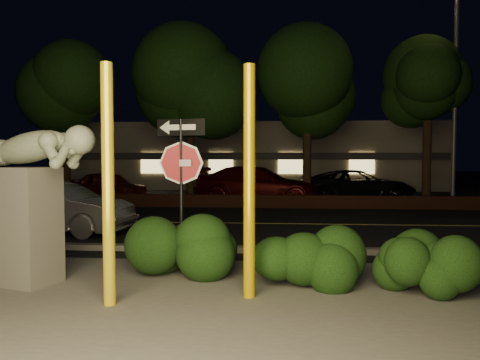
{
  "coord_description": "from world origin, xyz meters",
  "views": [
    {
      "loc": [
        1.3,
        -6.83,
        2.03
      ],
      "look_at": [
        0.63,
        1.42,
        1.6
      ],
      "focal_mm": 35.0,
      "sensor_mm": 36.0,
      "label": 1
    }
  ],
  "objects_px": {
    "parked_car_red": "(108,186)",
    "signpost": "(181,163)",
    "yellow_pole_left": "(108,186)",
    "yellow_pole_right": "(249,183)",
    "parked_car_darkred": "(258,185)",
    "streetlight": "(451,69)",
    "silver_sedan": "(56,208)",
    "parked_car_dark": "(358,185)",
    "sculpture": "(31,188)"
  },
  "relations": [
    {
      "from": "streetlight",
      "to": "silver_sedan",
      "type": "xyz_separation_m",
      "value": [
        -12.71,
        -8.04,
        -4.85
      ]
    },
    {
      "from": "signpost",
      "to": "streetlight",
      "type": "height_order",
      "value": "streetlight"
    },
    {
      "from": "yellow_pole_left",
      "to": "signpost",
      "type": "distance_m",
      "value": 2.07
    },
    {
      "from": "streetlight",
      "to": "silver_sedan",
      "type": "height_order",
      "value": "streetlight"
    },
    {
      "from": "silver_sedan",
      "to": "parked_car_red",
      "type": "bearing_deg",
      "value": 20.53
    },
    {
      "from": "parked_car_red",
      "to": "signpost",
      "type": "bearing_deg",
      "value": -129.49
    },
    {
      "from": "silver_sedan",
      "to": "parked_car_darkred",
      "type": "xyz_separation_m",
      "value": [
        4.91,
        8.27,
        0.12
      ]
    },
    {
      "from": "yellow_pole_right",
      "to": "sculpture",
      "type": "xyz_separation_m",
      "value": [
        -3.42,
        0.4,
        -0.12
      ]
    },
    {
      "from": "streetlight",
      "to": "parked_car_dark",
      "type": "xyz_separation_m",
      "value": [
        -3.38,
        1.54,
        -4.82
      ]
    },
    {
      "from": "yellow_pole_left",
      "to": "parked_car_darkred",
      "type": "bearing_deg",
      "value": 84.24
    },
    {
      "from": "yellow_pole_left",
      "to": "yellow_pole_right",
      "type": "distance_m",
      "value": 1.92
    },
    {
      "from": "sculpture",
      "to": "yellow_pole_right",
      "type": "bearing_deg",
      "value": 10.76
    },
    {
      "from": "sculpture",
      "to": "parked_car_red",
      "type": "xyz_separation_m",
      "value": [
        -3.95,
        13.89,
        -0.88
      ]
    },
    {
      "from": "streetlight",
      "to": "parked_car_dark",
      "type": "bearing_deg",
      "value": 146.16
    },
    {
      "from": "signpost",
      "to": "sculpture",
      "type": "xyz_separation_m",
      "value": [
        -2.14,
        -1.08,
        -0.37
      ]
    },
    {
      "from": "yellow_pole_left",
      "to": "parked_car_darkred",
      "type": "relative_size",
      "value": 0.6
    },
    {
      "from": "yellow_pole_left",
      "to": "silver_sedan",
      "type": "distance_m",
      "value": 6.69
    },
    {
      "from": "signpost",
      "to": "parked_car_darkred",
      "type": "bearing_deg",
      "value": 99.25
    },
    {
      "from": "streetlight",
      "to": "parked_car_dark",
      "type": "height_order",
      "value": "streetlight"
    },
    {
      "from": "parked_car_darkred",
      "to": "parked_car_dark",
      "type": "height_order",
      "value": "parked_car_darkred"
    },
    {
      "from": "yellow_pole_left",
      "to": "signpost",
      "type": "height_order",
      "value": "yellow_pole_left"
    },
    {
      "from": "streetlight",
      "to": "parked_car_red",
      "type": "height_order",
      "value": "streetlight"
    },
    {
      "from": "silver_sedan",
      "to": "signpost",
      "type": "bearing_deg",
      "value": -123.46
    },
    {
      "from": "yellow_pole_right",
      "to": "streetlight",
      "type": "relative_size",
      "value": 0.36
    },
    {
      "from": "yellow_pole_left",
      "to": "streetlight",
      "type": "relative_size",
      "value": 0.35
    },
    {
      "from": "sculpture",
      "to": "parked_car_darkred",
      "type": "distance_m",
      "value": 13.34
    },
    {
      "from": "parked_car_red",
      "to": "parked_car_dark",
      "type": "relative_size",
      "value": 0.77
    },
    {
      "from": "yellow_pole_left",
      "to": "streetlight",
      "type": "height_order",
      "value": "streetlight"
    },
    {
      "from": "silver_sedan",
      "to": "parked_car_darkred",
      "type": "height_order",
      "value": "parked_car_darkred"
    },
    {
      "from": "silver_sedan",
      "to": "yellow_pole_left",
      "type": "bearing_deg",
      "value": -139.75
    },
    {
      "from": "yellow_pole_right",
      "to": "signpost",
      "type": "xyz_separation_m",
      "value": [
        -1.28,
        1.48,
        0.25
      ]
    },
    {
      "from": "yellow_pole_left",
      "to": "parked_car_dark",
      "type": "bearing_deg",
      "value": 69.05
    },
    {
      "from": "signpost",
      "to": "parked_car_dark",
      "type": "relative_size",
      "value": 0.53
    },
    {
      "from": "streetlight",
      "to": "parked_car_darkred",
      "type": "xyz_separation_m",
      "value": [
        -7.8,
        0.24,
        -4.73
      ]
    },
    {
      "from": "signpost",
      "to": "streetlight",
      "type": "distance_m",
      "value": 14.96
    },
    {
      "from": "sculpture",
      "to": "parked_car_darkred",
      "type": "relative_size",
      "value": 0.46
    },
    {
      "from": "streetlight",
      "to": "parked_car_dark",
      "type": "relative_size",
      "value": 1.86
    },
    {
      "from": "parked_car_darkred",
      "to": "parked_car_dark",
      "type": "distance_m",
      "value": 4.6
    },
    {
      "from": "parked_car_red",
      "to": "streetlight",
      "type": "bearing_deg",
      "value": -69.32
    },
    {
      "from": "yellow_pole_right",
      "to": "silver_sedan",
      "type": "height_order",
      "value": "yellow_pole_right"
    },
    {
      "from": "sculpture",
      "to": "parked_car_dark",
      "type": "xyz_separation_m",
      "value": [
        7.38,
        14.29,
        -0.84
      ]
    },
    {
      "from": "silver_sedan",
      "to": "parked_car_darkred",
      "type": "distance_m",
      "value": 9.62
    },
    {
      "from": "yellow_pole_right",
      "to": "parked_car_darkred",
      "type": "bearing_deg",
      "value": 91.96
    },
    {
      "from": "yellow_pole_right",
      "to": "parked_car_dark",
      "type": "height_order",
      "value": "yellow_pole_right"
    },
    {
      "from": "streetlight",
      "to": "parked_car_darkred",
      "type": "bearing_deg",
      "value": 168.85
    },
    {
      "from": "parked_car_red",
      "to": "parked_car_dark",
      "type": "height_order",
      "value": "parked_car_dark"
    },
    {
      "from": "silver_sedan",
      "to": "parked_car_red",
      "type": "height_order",
      "value": "silver_sedan"
    },
    {
      "from": "parked_car_red",
      "to": "yellow_pole_left",
      "type": "bearing_deg",
      "value": -134.45
    },
    {
      "from": "yellow_pole_right",
      "to": "parked_car_dark",
      "type": "bearing_deg",
      "value": 74.93
    },
    {
      "from": "yellow_pole_left",
      "to": "parked_car_darkred",
      "type": "height_order",
      "value": "yellow_pole_left"
    }
  ]
}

